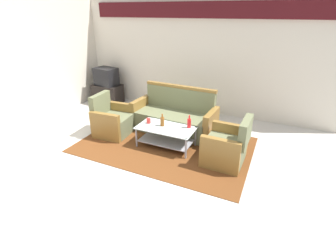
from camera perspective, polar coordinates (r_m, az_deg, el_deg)
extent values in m
plane|color=beige|center=(4.33, -6.55, -11.71)|extent=(14.00, 14.00, 0.00)
cube|color=silver|center=(6.45, 7.39, 13.40)|extent=(6.52, 0.12, 2.80)
cube|color=#4C1419|center=(6.27, 7.65, 22.96)|extent=(5.76, 0.08, 0.36)
cube|color=brown|center=(5.03, -0.74, -6.15)|extent=(3.28, 2.13, 0.01)
cube|color=#6B704C|center=(5.46, 1.23, -1.15)|extent=(1.63, 0.78, 0.42)
cube|color=#6B704C|center=(5.57, 2.75, 4.28)|extent=(1.60, 0.22, 0.48)
cube|color=olive|center=(5.14, 9.66, -1.90)|extent=(0.15, 0.70, 0.62)
cube|color=olive|center=(5.82, -6.18, 1.33)|extent=(0.15, 0.70, 0.62)
cube|color=olive|center=(5.49, 2.80, 6.95)|extent=(1.64, 0.18, 0.06)
cube|color=#6B704C|center=(5.51, -11.98, -1.57)|extent=(0.70, 0.64, 0.40)
cube|color=#6B704C|center=(5.52, -15.05, 2.94)|extent=(0.16, 0.61, 0.45)
cube|color=olive|center=(5.73, -10.30, 0.52)|extent=(0.67, 0.14, 0.58)
cube|color=olive|center=(5.23, -13.98, -2.07)|extent=(0.67, 0.14, 0.58)
cube|color=#6B704C|center=(4.53, 12.59, -7.32)|extent=(0.68, 0.62, 0.40)
cube|color=#6B704C|center=(4.29, 17.07, -3.21)|extent=(0.14, 0.60, 0.45)
cube|color=olive|center=(4.21, 11.53, -8.34)|extent=(0.66, 0.12, 0.58)
cube|color=olive|center=(4.77, 13.69, -4.56)|extent=(0.66, 0.12, 0.58)
cube|color=silver|center=(4.80, -0.45, -2.30)|extent=(1.10, 0.60, 0.02)
cube|color=#9E9EA5|center=(4.93, -0.44, -5.17)|extent=(1.00, 0.52, 0.02)
cylinder|color=#9E9EA5|center=(5.31, -4.22, -2.09)|extent=(0.04, 0.04, 0.40)
cylinder|color=#9E9EA5|center=(4.94, 6.23, -4.21)|extent=(0.04, 0.04, 0.40)
cylinder|color=#9E9EA5|center=(4.91, -7.16, -4.42)|extent=(0.04, 0.04, 0.40)
cylinder|color=#9E9EA5|center=(4.50, 4.04, -6.97)|extent=(0.04, 0.04, 0.40)
cylinder|color=red|center=(4.77, 4.79, -1.33)|extent=(0.07, 0.07, 0.17)
cylinder|color=red|center=(4.72, 4.84, 0.04)|extent=(0.03, 0.03, 0.07)
cylinder|color=brown|center=(4.83, -1.28, -0.94)|extent=(0.08, 0.08, 0.17)
cylinder|color=brown|center=(4.78, -1.30, 0.39)|extent=(0.03, 0.03, 0.07)
cylinder|color=red|center=(4.97, -4.40, -0.73)|extent=(0.08, 0.08, 0.10)
cube|color=black|center=(7.47, -13.45, 5.28)|extent=(0.80, 0.50, 0.52)
cube|color=black|center=(7.34, -13.81, 8.99)|extent=(0.66, 0.52, 0.48)
cube|color=black|center=(7.49, -12.56, 9.38)|extent=(0.51, 0.08, 0.36)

